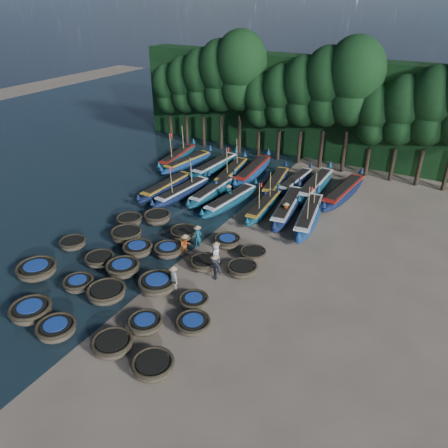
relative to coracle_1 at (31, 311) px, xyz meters
The scene contains 62 objects.
ground 10.66m from the coracle_1, 69.30° to the left, with size 120.00×120.00×0.00m, color gray.
foliage_wall 33.97m from the coracle_1, 83.58° to the left, with size 40.00×3.00×10.00m, color black.
coracle_1 is the anchor object (origin of this frame).
coracle_2 2.31m from the coracle_1, ahead, with size 2.12×2.12×0.77m.
coracle_3 5.60m from the coracle_1, ahead, with size 2.20×2.20×0.74m.
coracle_4 8.21m from the coracle_1, ahead, with size 2.33×2.33×0.75m.
coracle_5 4.16m from the coracle_1, 136.38° to the left, with size 2.52×2.52×0.82m.
coracle_6 3.20m from the coracle_1, 85.42° to the left, with size 1.86×1.86×0.69m.
coracle_7 4.10m from the coracle_1, 53.87° to the left, with size 2.32×2.32×0.79m.
coracle_8 6.46m from the coracle_1, 21.74° to the left, with size 1.91×1.91×0.69m.
coracle_9 8.98m from the coracle_1, 23.99° to the left, with size 1.91×1.91×0.65m.
coracle_10 7.32m from the coracle_1, 119.47° to the left, with size 1.90×1.90×0.67m.
coracle_11 5.86m from the coracle_1, 95.69° to the left, with size 1.94×1.94×0.64m.
coracle_12 5.90m from the coracle_1, 74.64° to the left, with size 2.17×2.17×0.82m.
coracle_13 7.05m from the coracle_1, 50.39° to the left, with size 2.45×2.45×0.85m.
coracle_14 8.91m from the coracle_1, 36.23° to the left, with size 2.03×2.03×0.64m.
coracle_15 9.13m from the coracle_1, 96.78° to the left, with size 2.27×2.27×0.82m.
coracle_16 8.00m from the coracle_1, 83.70° to the left, with size 2.46×2.46×0.79m.
coracle_17 9.28m from the coracle_1, 72.73° to the left, with size 1.96×1.96×0.78m.
coracle_18 10.47m from the coracle_1, 57.12° to the left, with size 2.16×2.16×0.73m.
coracle_19 12.45m from the coracle_1, 49.57° to the left, with size 2.29×2.29×0.67m.
coracle_20 11.13m from the coracle_1, 102.26° to the left, with size 1.99×1.99×0.78m.
coracle_21 12.29m from the coracle_1, 93.57° to the left, with size 2.56×2.56×0.85m.
coracle_22 11.59m from the coracle_1, 78.54° to the left, with size 2.02×2.02×0.74m.
coracle_23 13.23m from the coracle_1, 65.02° to the left, with size 2.19×2.19×0.68m.
coracle_24 13.89m from the coracle_1, 55.54° to the left, with size 2.18×2.18×0.63m.
long_boat_2 17.68m from the coracle_1, 101.66° to the left, with size 1.62×7.82×1.38m.
long_boat_3 17.18m from the coracle_1, 95.77° to the left, with size 2.12×7.84×3.35m.
long_boat_4 18.57m from the coracle_1, 88.59° to the left, with size 1.52×7.86×1.38m.
long_boat_5 17.87m from the coracle_1, 81.29° to the left, with size 2.29×7.88×1.40m.
long_boat_6 18.87m from the coracle_1, 72.89° to the left, with size 1.78×7.32×3.11m.
long_boat_7 20.08m from the coracle_1, 68.56° to the left, with size 2.81×8.66×1.54m.
long_boat_8 20.38m from the coracle_1, 62.76° to the left, with size 2.95×8.63×3.71m.
long_boat_9 25.12m from the coracle_1, 106.55° to the left, with size 2.52×8.15×3.49m.
long_boat_10 23.93m from the coracle_1, 103.10° to the left, with size 2.38×7.69×1.37m.
long_boat_11 23.91m from the coracle_1, 95.86° to the left, with size 1.92×8.27×1.46m.
long_boat_12 23.06m from the coracle_1, 90.48° to the left, with size 2.64×8.16×3.50m.
long_boat_13 24.33m from the coracle_1, 86.58° to the left, with size 2.27×8.97×1.58m.
long_boat_14 23.43m from the coracle_1, 79.13° to the left, with size 2.59×7.67×1.37m.
long_boat_15 24.85m from the coracle_1, 76.43° to the left, with size 1.70×7.33×1.29m.
long_boat_16 25.21m from the coracle_1, 71.97° to the left, with size 1.70×8.95×1.57m.
long_boat_17 25.93m from the coracle_1, 66.39° to the left, with size 2.35×9.00×1.59m.
fisherman_0 11.40m from the coracle_1, 57.86° to the left, with size 0.52×0.78×1.78m.
fisherman_1 11.55m from the coracle_1, 70.54° to the left, with size 0.66×0.53×1.78m.
fisherman_2 10.23m from the coracle_1, 68.72° to the left, with size 0.93×0.94×1.73m.
fisherman_3 10.66m from the coracle_1, 49.87° to the left, with size 1.22×0.92×1.87m.
fisherman_4 7.99m from the coracle_1, 47.63° to the left, with size 1.03×0.87×1.86m.
fisherman_5 18.19m from the coracle_1, 82.73° to the left, with size 1.47×1.32×1.82m.
fisherman_6 19.06m from the coracle_1, 66.24° to the left, with size 0.87×0.75×1.71m.
tree_0 32.82m from the coracle_1, 112.22° to the left, with size 3.68×3.68×8.68m.
tree_1 32.16m from the coracle_1, 108.35° to the left, with size 4.09×4.09×9.65m.
tree_2 31.66m from the coracle_1, 104.30° to the left, with size 4.51×4.51×10.63m.
tree_3 31.34m from the coracle_1, 100.10° to the left, with size 4.92×4.92×11.60m.
tree_4 31.20m from the coracle_1, 95.79° to the left, with size 5.34×5.34×12.58m.
tree_5 30.46m from the coracle_1, 91.41° to the left, with size 3.68×3.68×8.68m.
tree_6 30.62m from the coracle_1, 87.01° to the left, with size 4.09×4.09×9.65m.
tree_7 30.97m from the coracle_1, 82.65° to the left, with size 4.51×4.51×10.63m.
tree_8 31.49m from the coracle_1, 78.38° to the left, with size 4.92×4.92×11.60m.
tree_9 32.19m from the coracle_1, 74.22° to the left, with size 5.34×5.34×12.58m.
tree_10 32.30m from the coracle_1, 70.24° to the left, with size 3.68×3.68×8.68m.
tree_11 33.26m from the coracle_1, 66.44° to the left, with size 4.09×4.09×9.65m.
tree_12 34.35m from the coracle_1, 62.85° to the left, with size 4.51×4.51×10.63m.
Camera 1 is at (14.69, -20.91, 16.06)m, focal length 35.00 mm.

